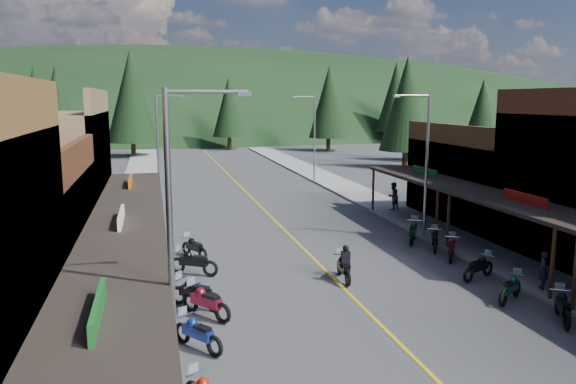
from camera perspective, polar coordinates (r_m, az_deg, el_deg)
ground at (r=22.58m, az=6.64°, el=-10.62°), size 220.00×220.00×0.00m
centerline at (r=41.28m, az=-2.94°, el=-1.32°), size 0.15×90.00×0.01m
sidewalk_west at (r=40.62m, az=-15.10°, el=-1.72°), size 3.40×94.00×0.15m
sidewalk_east at (r=43.68m, az=8.35°, el=-0.72°), size 3.40×94.00×0.15m
shop_west_3 at (r=32.09m, az=-24.85°, el=1.05°), size 10.90×10.20×8.20m
shop_east_3 at (r=38.04m, az=20.46°, el=1.02°), size 10.90×10.20×6.20m
streetlight_0 at (r=14.26m, az=-11.31°, el=-3.99°), size 2.16×0.18×8.00m
streetlight_1 at (r=42.00m, az=-12.90°, el=4.77°), size 2.16×0.18×8.00m
streetlight_2 at (r=31.53m, az=13.69°, el=3.25°), size 2.16×0.18×8.00m
streetlight_3 at (r=52.00m, az=2.55°, el=5.86°), size 2.16×0.18×8.00m
ridge_hill at (r=155.24m, az=-10.85°, el=6.46°), size 310.00×140.00×60.00m
pine_1 at (r=91.38m, az=-24.26°, el=8.34°), size 5.88×5.88×12.50m
pine_2 at (r=77.91m, az=-15.65°, el=9.32°), size 6.72×6.72×14.00m
pine_3 at (r=86.63m, az=-6.03°, el=8.60°), size 5.04×5.04×11.00m
pine_4 at (r=83.82m, az=4.17°, el=9.12°), size 5.88×5.88×12.50m
pine_5 at (r=100.77m, az=10.88°, el=9.46°), size 6.72×6.72×14.00m
pine_6 at (r=99.44m, az=19.16°, el=8.24°), size 5.04×5.04×11.00m
pine_9 at (r=72.09m, az=12.43°, el=8.19°), size 4.93×4.93×10.80m
pine_10 at (r=70.67m, az=-22.38°, el=8.01°), size 5.38×5.38×11.60m
pine_11 at (r=64.04m, az=11.96°, el=8.79°), size 5.82×5.82×12.40m
bike_west_6 at (r=18.10m, az=-9.16°, el=-13.85°), size 1.83×2.12×1.21m
bike_west_7 at (r=20.48m, az=-8.35°, el=-10.85°), size 2.04×2.27×1.31m
bike_west_8 at (r=21.45m, az=-9.40°, el=-9.96°), size 2.22×2.02×1.29m
bike_west_9 at (r=25.30m, az=-9.58°, el=-6.93°), size 2.32×1.80×1.29m
bike_west_10 at (r=27.97m, az=-9.50°, el=-5.48°), size 1.57×2.10×1.16m
bike_east_6 at (r=22.14m, az=26.16°, el=-10.35°), size 1.58×2.15×1.18m
bike_east_7 at (r=23.47m, az=21.66°, el=-8.98°), size 2.03×1.72×1.15m
bike_east_8 at (r=25.77m, az=18.80°, el=-7.14°), size 2.15×1.49×1.17m
bike_east_9 at (r=28.46m, az=16.28°, el=-5.43°), size 1.69×2.16×1.20m
bike_east_10 at (r=29.88m, az=14.68°, el=-4.65°), size 1.55×2.20×1.20m
bike_east_11 at (r=31.20m, az=12.59°, el=-3.85°), size 1.87×2.41×1.34m
rider_on_bike at (r=24.35m, az=5.71°, el=-7.48°), size 0.93×2.20×1.63m
pedestrian_east_a at (r=24.93m, az=24.47°, el=-7.24°), size 0.56×0.67×1.55m
pedestrian_east_b at (r=39.30m, az=10.61°, el=-0.40°), size 1.06×0.88×1.90m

